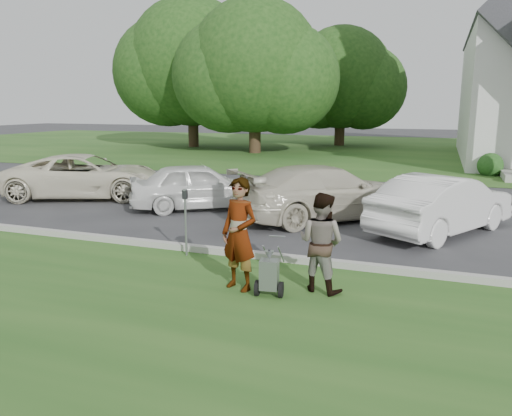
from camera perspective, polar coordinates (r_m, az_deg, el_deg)
The scene contains 15 objects.
ground at distance 9.74m, azimuth -0.91°, elevation -6.76°, with size 120.00×120.00×0.00m, color #333335.
grass_strip at distance 7.22m, azimuth -9.75°, elevation -13.72°, with size 80.00×7.00×0.01m, color #244F1B.
church_lawn at distance 35.91m, azimuth 14.88°, elevation 6.41°, with size 80.00×30.00×0.01m, color #244F1B.
curb at distance 10.21m, azimuth 0.21°, elevation -5.44°, with size 80.00×0.18×0.15m, color #9E9E93.
tree_left at distance 32.70m, azimuth -0.16°, elevation 15.27°, with size 10.63×8.40×9.71m.
tree_far at distance 37.91m, azimuth -7.37°, elevation 15.57°, with size 11.64×9.20×10.73m.
tree_back at distance 39.33m, azimuth 9.69°, elevation 13.95°, with size 9.61×7.60×8.89m.
striping_cart at distance 8.19m, azimuth 1.52°, elevation -7.71°, with size 0.50×0.94×0.84m.
person_left at distance 8.34m, azimuth -1.92°, elevation -3.12°, with size 0.70×0.46×1.91m, color #999999.
person_right at distance 8.36m, azimuth 7.43°, elevation -3.99°, with size 0.81×0.63×1.67m, color #999999.
parking_meter_near at distance 10.30m, azimuth -8.06°, elevation -0.73°, with size 0.10×0.09×1.41m.
car_a at distance 17.76m, azimuth -18.82°, elevation 3.47°, with size 2.43×5.26×1.46m, color beige.
car_b at distance 15.06m, azimuth -6.54°, elevation 2.52°, with size 1.65×4.10×1.40m, color white.
car_c at distance 13.73m, azimuth 7.92°, elevation 1.78°, with size 2.08×5.12×1.49m, color beige.
car_d at distance 12.95m, azimuth 20.51°, elevation 0.42°, with size 1.52×4.35×1.43m, color silver.
Camera 1 is at (3.33, -8.62, 3.09)m, focal length 35.00 mm.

